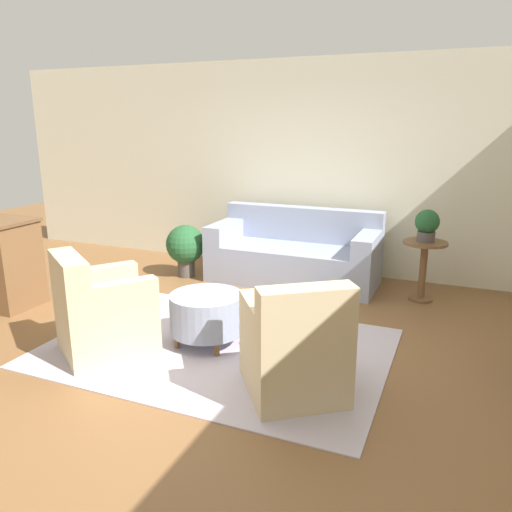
# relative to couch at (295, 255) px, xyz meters

# --- Properties ---
(ground_plane) EXTENTS (16.00, 16.00, 0.00)m
(ground_plane) POSITION_rel_couch_xyz_m (-0.00, -2.18, -0.34)
(ground_plane) COLOR brown
(wall_back) EXTENTS (9.52, 0.12, 2.80)m
(wall_back) POSITION_rel_couch_xyz_m (-0.00, 0.63, 1.06)
(wall_back) COLOR beige
(wall_back) RESTS_ON ground_plane
(rug) EXTENTS (3.03, 2.11, 0.01)m
(rug) POSITION_rel_couch_xyz_m (-0.00, -2.18, -0.33)
(rug) COLOR #BCB2C1
(rug) RESTS_ON ground_plane
(couch) EXTENTS (2.12, 0.93, 0.91)m
(couch) POSITION_rel_couch_xyz_m (0.00, 0.00, 0.00)
(couch) COLOR #8E99B2
(couch) RESTS_ON ground_plane
(armchair_left) EXTENTS (0.99, 1.01, 0.92)m
(armchair_left) POSITION_rel_couch_xyz_m (-0.90, -2.66, 0.04)
(armchair_left) COLOR #C6B289
(armchair_left) RESTS_ON rug
(armchair_right) EXTENTS (0.99, 1.01, 0.92)m
(armchair_right) POSITION_rel_couch_xyz_m (0.89, -2.66, 0.04)
(armchair_right) COLOR #C6B289
(armchair_right) RESTS_ON rug
(ottoman_table) EXTENTS (0.67, 0.67, 0.47)m
(ottoman_table) POSITION_rel_couch_xyz_m (-0.13, -2.14, -0.03)
(ottoman_table) COLOR #8E99B2
(ottoman_table) RESTS_ON rug
(side_table) EXTENTS (0.49, 0.49, 0.70)m
(side_table) POSITION_rel_couch_xyz_m (1.59, -0.14, 0.13)
(side_table) COLOR brown
(side_table) RESTS_ON ground_plane
(potted_plant_on_side_table) EXTENTS (0.27, 0.27, 0.36)m
(potted_plant_on_side_table) POSITION_rel_couch_xyz_m (1.59, -0.14, 0.56)
(potted_plant_on_side_table) COLOR #4C4742
(potted_plant_on_side_table) RESTS_ON side_table
(potted_plant_floor) EXTENTS (0.51, 0.51, 0.69)m
(potted_plant_floor) POSITION_rel_couch_xyz_m (-1.39, -0.38, 0.08)
(potted_plant_floor) COLOR #4C4742
(potted_plant_floor) RESTS_ON ground_plane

